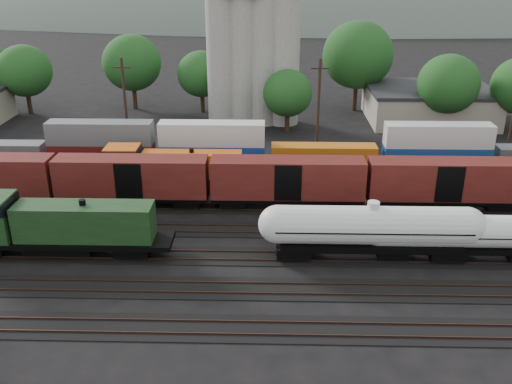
{
  "coord_description": "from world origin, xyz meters",
  "views": [
    {
      "loc": [
        6.04,
        -47.09,
        23.7
      ],
      "look_at": [
        4.79,
        2.0,
        3.0
      ],
      "focal_mm": 40.0,
      "sensor_mm": 36.0,
      "label": 1
    }
  ],
  "objects_px": {
    "orange_locomotive": "(164,166)",
    "grain_silo": "(251,47)",
    "tank_car_a": "(372,228)",
    "green_locomotive": "(46,224)"
  },
  "relations": [
    {
      "from": "tank_car_a",
      "to": "orange_locomotive",
      "type": "distance_m",
      "value": 24.77
    },
    {
      "from": "green_locomotive",
      "to": "orange_locomotive",
      "type": "distance_m",
      "value": 16.68
    },
    {
      "from": "tank_car_a",
      "to": "grain_silo",
      "type": "height_order",
      "value": "grain_silo"
    },
    {
      "from": "green_locomotive",
      "to": "grain_silo",
      "type": "relative_size",
      "value": 0.65
    },
    {
      "from": "tank_car_a",
      "to": "grain_silo",
      "type": "distance_m",
      "value": 43.31
    },
    {
      "from": "green_locomotive",
      "to": "tank_car_a",
      "type": "distance_m",
      "value": 26.99
    },
    {
      "from": "tank_car_a",
      "to": "orange_locomotive",
      "type": "relative_size",
      "value": 1.06
    },
    {
      "from": "tank_car_a",
      "to": "orange_locomotive",
      "type": "xyz_separation_m",
      "value": [
        -19.7,
        15.0,
        -0.37
      ]
    },
    {
      "from": "orange_locomotive",
      "to": "grain_silo",
      "type": "xyz_separation_m",
      "value": [
        8.53,
        26.0,
        8.74
      ]
    },
    {
      "from": "green_locomotive",
      "to": "grain_silo",
      "type": "height_order",
      "value": "grain_silo"
    }
  ]
}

